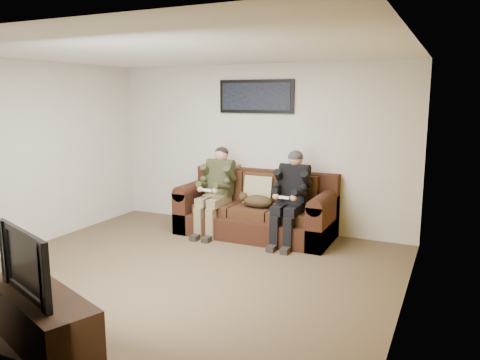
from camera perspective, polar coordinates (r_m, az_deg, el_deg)
The scene contains 16 objects.
floor at distance 5.84m, azimuth -6.67°, elevation -10.98°, with size 5.00×5.00×0.00m, color brown.
ceiling at distance 5.48m, azimuth -7.25°, elevation 15.32°, with size 5.00×5.00×0.00m, color silver.
wall_back at distance 7.50m, azimuth 2.22°, elevation 4.01°, with size 5.00×5.00×0.00m, color beige.
wall_front at distance 3.83m, azimuth -25.10°, elevation -2.86°, with size 5.00×5.00×0.00m, color beige.
wall_left at distance 7.15m, azimuth -24.22°, elevation 2.83°, with size 4.50×4.50×0.00m, color beige.
wall_right at distance 4.70m, azimuth 19.86°, elevation -0.24°, with size 4.50×4.50×0.00m, color beige.
accent_wall_right at distance 4.70m, azimuth 19.74°, elevation -0.23°, with size 4.50×4.50×0.00m, color #A17310.
sofa at distance 7.22m, azimuth 2.14°, elevation -3.79°, with size 2.35×1.01×0.96m.
throw_pillow at distance 7.19m, azimuth 2.30°, elevation -1.24°, with size 0.45×0.13×0.43m, color tan.
throw_blanket at distance 7.66m, azimuth -1.88°, elevation 1.58°, with size 0.48×0.23×0.09m, color tan.
person_left at distance 7.21m, azimuth -2.89°, elevation -0.63°, with size 0.51×0.87×1.33m.
person_right at distance 6.74m, azimuth 6.26°, elevation -1.42°, with size 0.51×0.86×1.33m.
cat at distance 6.96m, azimuth 2.01°, elevation -2.56°, with size 0.66×0.26×0.24m.
framed_poster at distance 7.43m, azimuth 1.96°, elevation 10.14°, with size 1.25×0.05×0.52m.
tv_stand at distance 4.53m, azimuth -23.16°, elevation -15.12°, with size 1.44×0.46×0.45m, color black.
television at distance 4.35m, azimuth -23.63°, elevation -8.95°, with size 1.00×0.13×0.58m, color black.
Camera 1 is at (2.90, -4.62, 2.10)m, focal length 35.00 mm.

